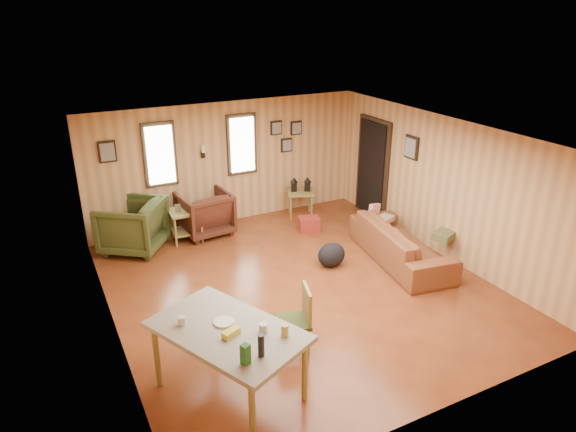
# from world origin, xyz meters

# --- Properties ---
(room) EXTENTS (5.54, 6.04, 2.44)m
(room) POSITION_xyz_m (0.17, 0.27, 1.21)
(room) COLOR brown
(room) RESTS_ON ground
(sofa) EXTENTS (1.00, 2.32, 0.88)m
(sofa) POSITION_xyz_m (1.96, 0.01, 0.44)
(sofa) COLOR brown
(sofa) RESTS_ON ground
(recliner_brown) EXTENTS (0.97, 0.92, 0.92)m
(recliner_brown) POSITION_xyz_m (-0.65, 2.59, 0.46)
(recliner_brown) COLOR #442014
(recliner_brown) RESTS_ON ground
(recliner_green) EXTENTS (1.33, 1.35, 1.02)m
(recliner_green) POSITION_xyz_m (-2.01, 2.50, 0.51)
(recliner_green) COLOR #39431E
(recliner_green) RESTS_ON ground
(end_table) EXTENTS (0.60, 0.55, 0.73)m
(end_table) POSITION_xyz_m (-1.06, 2.47, 0.41)
(end_table) COLOR olive
(end_table) RESTS_ON ground
(side_table) EXTENTS (0.69, 0.69, 0.84)m
(side_table) POSITION_xyz_m (1.39, 2.54, 0.57)
(side_table) COLOR olive
(side_table) RESTS_ON ground
(cooler) EXTENTS (0.46, 0.38, 0.28)m
(cooler) POSITION_xyz_m (1.17, 1.80, 0.14)
(cooler) COLOR maroon
(cooler) RESTS_ON ground
(backpack) EXTENTS (0.57, 0.50, 0.42)m
(backpack) POSITION_xyz_m (0.80, 0.37, 0.21)
(backpack) COLOR black
(backpack) RESTS_ON ground
(sofa_pillows) EXTENTS (0.91, 1.57, 0.33)m
(sofa_pillows) POSITION_xyz_m (2.34, 0.25, 0.49)
(sofa_pillows) COLOR brown
(sofa_pillows) RESTS_ON sofa
(dining_table) EXTENTS (1.61, 1.94, 1.10)m
(dining_table) POSITION_xyz_m (-1.81, -1.72, 0.78)
(dining_table) COLOR gray
(dining_table) RESTS_ON ground
(dining_chair) EXTENTS (0.51, 0.51, 0.90)m
(dining_chair) POSITION_xyz_m (-0.77, -1.39, 0.51)
(dining_chair) COLOR #39431E
(dining_chair) RESTS_ON ground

